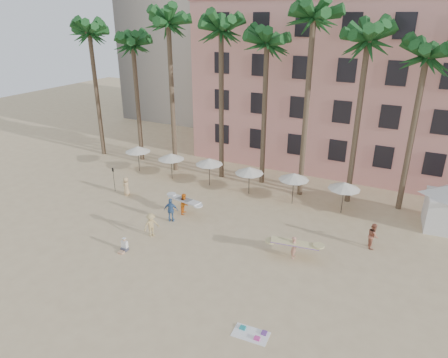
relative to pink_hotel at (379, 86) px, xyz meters
The scene contains 10 objects.
ground 28.09m from the pink_hotel, 105.07° to the right, with size 120.00×120.00×0.00m, color #D1B789.
pink_hotel is the anchor object (origin of this frame).
palm_row 13.71m from the pink_hotel, 120.56° to the right, with size 44.40×5.40×16.30m.
umbrella_row 17.73m from the pink_hotel, 126.53° to the right, with size 22.50×2.70×2.73m.
beach_towel 29.76m from the pink_hotel, 92.27° to the right, with size 1.86×1.11×0.14m.
carrier_yellow 22.44m from the pink_hotel, 93.76° to the right, with size 3.12×1.57×1.55m.
carrier_white 23.24m from the pink_hotel, 119.91° to the right, with size 3.14×1.51×1.70m.
beachgoers 23.26m from the pink_hotel, 113.01° to the right, with size 21.23×6.78×1.88m.
paddle 27.17m from the pink_hotel, 135.67° to the right, with size 0.18×0.04×2.23m.
seated_man 29.21m from the pink_hotel, 114.61° to the right, with size 0.41×0.72×0.93m.
Camera 1 is at (11.60, -16.89, 14.73)m, focal length 32.00 mm.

